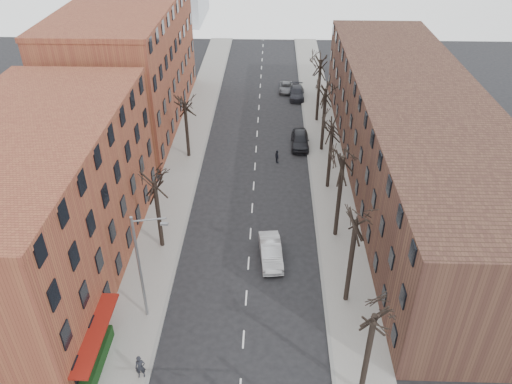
# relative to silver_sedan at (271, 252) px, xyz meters

# --- Properties ---
(sidewalk_left) EXTENTS (4.00, 90.00, 0.15)m
(sidewalk_left) POSITION_rel_silver_sedan_xyz_m (-9.85, 18.42, -0.73)
(sidewalk_left) COLOR gray
(sidewalk_left) RESTS_ON ground
(sidewalk_right) EXTENTS (4.00, 90.00, 0.15)m
(sidewalk_right) POSITION_rel_silver_sedan_xyz_m (6.15, 18.42, -0.73)
(sidewalk_right) COLOR gray
(sidewalk_right) RESTS_ON ground
(building_left_near) EXTENTS (12.00, 26.00, 12.00)m
(building_left_near) POSITION_rel_silver_sedan_xyz_m (-17.85, -1.58, 5.19)
(building_left_near) COLOR brown
(building_left_near) RESTS_ON ground
(building_left_far) EXTENTS (12.00, 28.00, 14.00)m
(building_left_far) POSITION_rel_silver_sedan_xyz_m (-17.85, 27.42, 6.19)
(building_left_far) COLOR brown
(building_left_far) RESTS_ON ground
(building_right) EXTENTS (12.00, 50.00, 10.00)m
(building_right) POSITION_rel_silver_sedan_xyz_m (14.15, 13.42, 4.19)
(building_right) COLOR #4B2F23
(building_right) RESTS_ON ground
(awning_left) EXTENTS (1.20, 7.00, 0.15)m
(awning_left) POSITION_rel_silver_sedan_xyz_m (-11.25, -10.58, -0.81)
(awning_left) COLOR maroon
(awning_left) RESTS_ON ground
(hedge) EXTENTS (0.80, 6.00, 1.00)m
(hedge) POSITION_rel_silver_sedan_xyz_m (-11.35, -11.58, -0.16)
(hedge) COLOR #153813
(hedge) RESTS_ON sidewalk_left
(tree_right_b) EXTENTS (5.20, 5.20, 10.80)m
(tree_right_b) POSITION_rel_silver_sedan_xyz_m (5.75, -4.58, -0.81)
(tree_right_b) COLOR black
(tree_right_b) RESTS_ON ground
(tree_right_c) EXTENTS (5.20, 5.20, 11.60)m
(tree_right_c) POSITION_rel_silver_sedan_xyz_m (5.75, 3.42, -0.81)
(tree_right_c) COLOR black
(tree_right_c) RESTS_ON ground
(tree_right_d) EXTENTS (5.20, 5.20, 10.00)m
(tree_right_d) POSITION_rel_silver_sedan_xyz_m (5.75, 11.42, -0.81)
(tree_right_d) COLOR black
(tree_right_d) RESTS_ON ground
(tree_right_e) EXTENTS (5.20, 5.20, 10.80)m
(tree_right_e) POSITION_rel_silver_sedan_xyz_m (5.75, 19.42, -0.81)
(tree_right_e) COLOR black
(tree_right_e) RESTS_ON ground
(tree_right_f) EXTENTS (5.20, 5.20, 11.60)m
(tree_right_f) POSITION_rel_silver_sedan_xyz_m (5.75, 27.42, -0.81)
(tree_right_f) COLOR black
(tree_right_f) RESTS_ON ground
(tree_left_a) EXTENTS (5.20, 5.20, 9.50)m
(tree_left_a) POSITION_rel_silver_sedan_xyz_m (-9.45, 1.42, -0.81)
(tree_left_a) COLOR black
(tree_left_a) RESTS_ON ground
(tree_left_b) EXTENTS (5.20, 5.20, 9.50)m
(tree_left_b) POSITION_rel_silver_sedan_xyz_m (-9.45, 17.42, -0.81)
(tree_left_b) COLOR black
(tree_left_b) RESTS_ON ground
(streetlight) EXTENTS (2.45, 0.22, 9.03)m
(streetlight) POSITION_rel_silver_sedan_xyz_m (-8.87, -6.58, 4.20)
(streetlight) COLOR slate
(streetlight) RESTS_ON ground
(silver_sedan) EXTENTS (2.22, 5.06, 1.62)m
(silver_sedan) POSITION_rel_silver_sedan_xyz_m (0.00, 0.00, 0.00)
(silver_sedan) COLOR #ACAEB3
(silver_sedan) RESTS_ON ground
(parked_car_near) EXTENTS (2.08, 5.07, 1.72)m
(parked_car_near) POSITION_rel_silver_sedan_xyz_m (3.28, 20.30, 0.05)
(parked_car_near) COLOR black
(parked_car_near) RESTS_ON ground
(parked_car_mid) EXTENTS (2.17, 5.06, 1.45)m
(parked_car_mid) POSITION_rel_silver_sedan_xyz_m (3.45, 35.04, -0.08)
(parked_car_mid) COLOR #212229
(parked_car_mid) RESTS_ON ground
(parked_car_far) EXTENTS (2.12, 4.31, 1.18)m
(parked_car_far) POSITION_rel_silver_sedan_xyz_m (1.95, 37.43, -0.22)
(parked_car_far) COLOR #5B5C63
(parked_car_far) RESTS_ON ground
(pedestrian_a) EXTENTS (0.74, 0.57, 1.80)m
(pedestrian_a) POSITION_rel_silver_sedan_xyz_m (-8.25, -11.90, 0.24)
(pedestrian_a) COLOR black
(pedestrian_a) RESTS_ON sidewalk_left
(pedestrian_crossing) EXTENTS (0.67, 0.98, 1.54)m
(pedestrian_crossing) POSITION_rel_silver_sedan_xyz_m (0.58, 16.33, -0.04)
(pedestrian_crossing) COLOR black
(pedestrian_crossing) RESTS_ON ground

